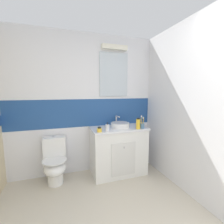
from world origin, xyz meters
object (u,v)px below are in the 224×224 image
object	(u,v)px
hair_gel_jar	(99,130)
toothbrush_cup	(142,125)
soap_dispenser	(107,128)
toilet	(55,162)
sink_basin	(120,125)
mouthwash_bottle	(138,124)

from	to	relation	value
hair_gel_jar	toothbrush_cup	bearing A→B (deg)	-0.22
soap_dispenser	toilet	bearing A→B (deg)	166.90
sink_basin	toothbrush_cup	xyz separation A→B (m)	(0.33, -0.21, 0.00)
soap_dispenser	hair_gel_jar	xyz separation A→B (m)	(-0.14, -0.02, -0.02)
sink_basin	toothbrush_cup	world-z (taller)	toothbrush_cup
sink_basin	hair_gel_jar	bearing A→B (deg)	-154.64
hair_gel_jar	soap_dispenser	bearing A→B (deg)	7.11
sink_basin	toilet	bearing A→B (deg)	179.62
toothbrush_cup	soap_dispenser	xyz separation A→B (m)	(-0.62, 0.02, 0.00)
soap_dispenser	mouthwash_bottle	distance (m)	0.55
toilet	hair_gel_jar	bearing A→B (deg)	-16.90
sink_basin	toilet	world-z (taller)	sink_basin
toilet	hair_gel_jar	distance (m)	0.90
toothbrush_cup	hair_gel_jar	bearing A→B (deg)	179.78
toilet	mouthwash_bottle	distance (m)	1.51
toilet	toothbrush_cup	size ratio (longest dim) A/B	3.27
soap_dispenser	hair_gel_jar	world-z (taller)	soap_dispenser
toothbrush_cup	hair_gel_jar	xyz separation A→B (m)	(-0.76, 0.00, -0.02)
soap_dispenser	sink_basin	bearing A→B (deg)	32.59
toilet	soap_dispenser	xyz separation A→B (m)	(0.83, -0.19, 0.55)
toothbrush_cup	soap_dispenser	bearing A→B (deg)	178.15
toothbrush_cup	hair_gel_jar	distance (m)	0.76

